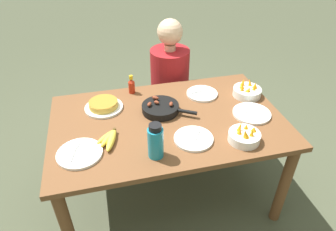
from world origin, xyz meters
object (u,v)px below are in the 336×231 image
fruit_bowl_citrus (247,91)px  person_figure (170,94)px  frittata_plate_center (104,105)px  hot_sauce_bottle (132,85)px  empty_plate_near_front (252,113)px  fruit_bowl_mango (244,136)px  empty_plate_far_right (80,153)px  empty_plate_far_left (202,94)px  water_bottle (156,141)px  skillet (161,108)px  banana_bunch (109,138)px  empty_plate_mid_edge (194,139)px

fruit_bowl_citrus → person_figure: size_ratio=0.18×
frittata_plate_center → hot_sauce_bottle: size_ratio=1.83×
empty_plate_near_front → fruit_bowl_mango: (-0.17, -0.23, 0.03)m
empty_plate_near_front → fruit_bowl_citrus: (0.07, 0.23, 0.03)m
empty_plate_far_right → hot_sauce_bottle: 0.71m
empty_plate_far_left → water_bottle: bearing=-129.9°
skillet → hot_sauce_bottle: (-0.15, 0.29, 0.03)m
skillet → empty_plate_far_right: skillet is taller
frittata_plate_center → water_bottle: 0.60m
banana_bunch → empty_plate_far_right: banana_bunch is taller
empty_plate_far_left → empty_plate_mid_edge: 0.52m
empty_plate_far_left → person_figure: (-0.13, 0.45, -0.25)m
fruit_bowl_citrus → person_figure: person_figure is taller
person_figure → water_bottle: bearing=-108.3°
empty_plate_near_front → frittata_plate_center: bearing=162.2°
empty_plate_far_right → person_figure: bearing=50.1°
banana_bunch → hot_sauce_bottle: size_ratio=1.45×
empty_plate_far_left → fruit_bowl_citrus: bearing=-15.6°
fruit_bowl_citrus → empty_plate_far_left: bearing=164.4°
skillet → fruit_bowl_citrus: bearing=35.4°
skillet → fruit_bowl_citrus: (0.65, 0.05, 0.01)m
empty_plate_mid_edge → hot_sauce_bottle: size_ratio=1.66×
hot_sauce_bottle → skillet: bearing=-62.2°
empty_plate_far_right → fruit_bowl_mango: (0.95, -0.11, 0.03)m
empty_plate_far_right → hot_sauce_bottle: size_ratio=1.81×
skillet → empty_plate_far_left: skillet is taller
skillet → frittata_plate_center: 0.39m
empty_plate_far_left → hot_sauce_bottle: hot_sauce_bottle is taller
fruit_bowl_citrus → water_bottle: water_bottle is taller
skillet → frittata_plate_center: bearing=-168.1°
fruit_bowl_mango → fruit_bowl_citrus: 0.53m
frittata_plate_center → empty_plate_near_front: size_ratio=1.03×
fruit_bowl_mango → hot_sauce_bottle: bearing=128.7°
water_bottle → person_figure: bearing=71.7°
frittata_plate_center → fruit_bowl_citrus: (1.03, -0.08, 0.01)m
fruit_bowl_citrus → water_bottle: size_ratio=0.95×
empty_plate_far_right → fruit_bowl_mango: bearing=-6.5°
empty_plate_near_front → person_figure: (-0.37, 0.76, -0.25)m
person_figure → empty_plate_mid_edge: bearing=-95.3°
empty_plate_mid_edge → hot_sauce_bottle: (-0.28, 0.63, 0.05)m
fruit_bowl_citrus → hot_sauce_bottle: (-0.81, 0.24, 0.03)m
water_bottle → person_figure: size_ratio=0.19×
empty_plate_far_left → fruit_bowl_mango: fruit_bowl_mango is taller
skillet → empty_plate_mid_edge: (0.12, -0.33, -0.02)m
empty_plate_far_left → frittata_plate_center: bearing=-179.0°
empty_plate_mid_edge → fruit_bowl_mango: 0.30m
fruit_bowl_mango → fruit_bowl_citrus: (0.24, 0.47, 0.00)m
empty_plate_mid_edge → fruit_bowl_mango: fruit_bowl_mango is taller
skillet → water_bottle: 0.44m
empty_plate_far_right → empty_plate_mid_edge: bearing=-2.6°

